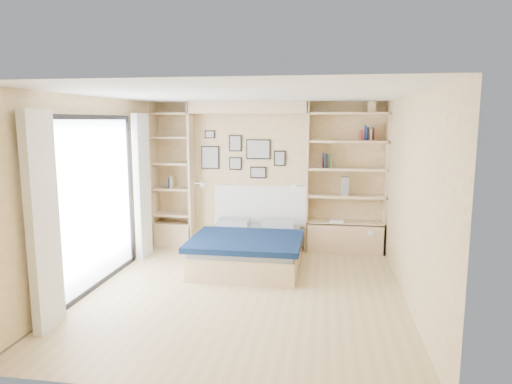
# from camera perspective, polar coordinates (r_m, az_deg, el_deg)

# --- Properties ---
(ground) EXTENTS (4.50, 4.50, 0.00)m
(ground) POSITION_cam_1_polar(r_m,az_deg,el_deg) (6.02, -1.45, -12.40)
(ground) COLOR tan
(ground) RESTS_ON ground
(room_shell) EXTENTS (4.50, 4.50, 4.50)m
(room_shell) POSITION_cam_1_polar(r_m,az_deg,el_deg) (7.26, -2.37, 0.12)
(room_shell) COLOR #E2C389
(room_shell) RESTS_ON ground
(bed) EXTENTS (1.61, 2.05, 1.07)m
(bed) POSITION_cam_1_polar(r_m,az_deg,el_deg) (7.06, -0.78, -6.88)
(bed) COLOR tan
(bed) RESTS_ON ground
(photo_gallery) EXTENTS (1.48, 0.02, 0.82)m
(photo_gallery) POSITION_cam_1_polar(r_m,az_deg,el_deg) (7.89, -1.88, 4.69)
(photo_gallery) COLOR black
(photo_gallery) RESTS_ON ground
(reading_lamps) EXTENTS (1.92, 0.12, 0.15)m
(reading_lamps) POSITION_cam_1_polar(r_m,az_deg,el_deg) (7.70, -1.06, 0.82)
(reading_lamps) COLOR silver
(reading_lamps) RESTS_ON ground
(shelf_decor) EXTENTS (3.50, 0.23, 2.03)m
(shelf_decor) POSITION_cam_1_polar(r_m,az_deg,el_deg) (7.60, 10.39, 5.28)
(shelf_decor) COLOR #971540
(shelf_decor) RESTS_ON ground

